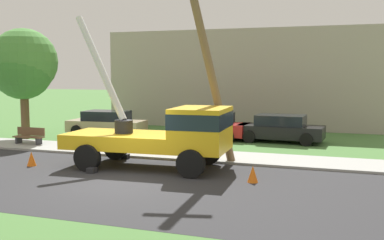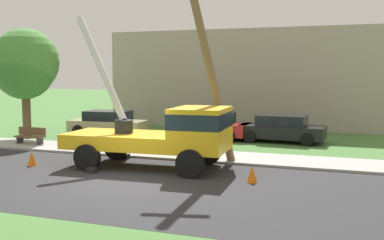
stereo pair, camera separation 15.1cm
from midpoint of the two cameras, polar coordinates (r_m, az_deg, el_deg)
ground_plane at (r=26.62m, az=3.70°, el=-1.93°), size 120.00×120.00×0.00m
road_asphalt at (r=15.62m, az=-8.58°, el=-7.57°), size 80.00×8.02×0.01m
sidewalk_strip at (r=20.31m, az=-1.53°, el=-4.23°), size 80.00×2.53×0.10m
utility_truck at (r=17.28m, az=-2.80°, el=-1.47°), size 6.88×3.21×5.98m
leaning_utility_pole at (r=18.19m, az=1.90°, el=8.77°), size 2.72×1.45×8.83m
traffic_cone_ahead at (r=15.44m, az=7.72°, el=-6.66°), size 0.36×0.36×0.56m
traffic_cone_behind at (r=19.05m, az=-18.98°, el=-4.53°), size 0.36×0.36×0.56m
traffic_cone_curbside at (r=18.13m, az=1.29°, el=-4.73°), size 0.36×0.36×0.56m
parked_sedan_tan at (r=27.06m, az=-10.18°, el=-0.37°), size 4.51×2.20×1.42m
parked_sedan_red at (r=25.41m, az=2.41°, el=-0.68°), size 4.54×2.27×1.42m
parked_sedan_black at (r=24.46m, az=11.20°, el=-1.04°), size 4.49×2.17×1.42m
park_bench at (r=24.26m, az=-19.16°, el=-1.91°), size 1.60×0.45×0.90m
roadside_tree_near at (r=26.64m, az=-19.90°, el=5.83°), size 3.22×3.22×5.39m
roadside_tree_far at (r=26.84m, az=-19.73°, el=6.76°), size 3.59×3.59×6.01m
lowrise_building_backdrop at (r=32.60m, az=7.02°, el=5.12°), size 18.00×6.00×6.40m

